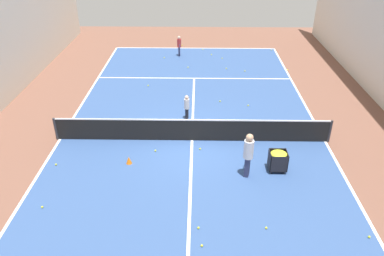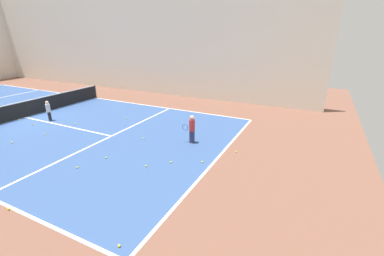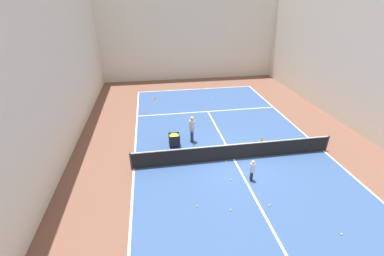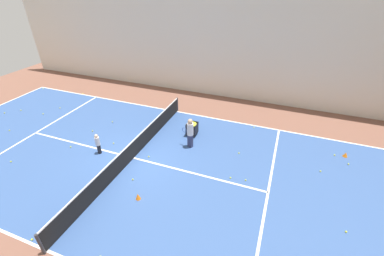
{
  "view_description": "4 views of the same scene",
  "coord_description": "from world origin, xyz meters",
  "px_view_note": "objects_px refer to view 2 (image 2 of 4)",
  "views": [
    {
      "loc": [
        -0.23,
        12.74,
        7.88
      ],
      "look_at": [
        0.0,
        0.0,
        0.57
      ],
      "focal_mm": 35.0,
      "sensor_mm": 36.0,
      "label": 1
    },
    {
      "loc": [
        -8.4,
        -14.94,
        4.58
      ],
      "look_at": [
        1.0,
        -10.29,
        0.7
      ],
      "focal_mm": 24.0,
      "sensor_mm": 36.0,
      "label": 2
    },
    {
      "loc": [
        -4.12,
        -11.02,
        7.88
      ],
      "look_at": [
        -1.93,
        2.27,
        0.91
      ],
      "focal_mm": 24.0,
      "sensor_mm": 36.0,
      "label": 3
    },
    {
      "loc": [
        8.4,
        6.32,
        7.88
      ],
      "look_at": [
        -3.03,
        1.94,
        0.45
      ],
      "focal_mm": 24.0,
      "sensor_mm": 36.0,
      "label": 4
    }
  ],
  "objects_px": {
    "training_cone_0": "(43,103)",
    "child_midcourt": "(48,109)",
    "tennis_net": "(24,109)",
    "player_near_baseline": "(192,127)"
  },
  "relations": [
    {
      "from": "tennis_net",
      "to": "training_cone_0",
      "type": "bearing_deg",
      "value": 35.78
    },
    {
      "from": "tennis_net",
      "to": "training_cone_0",
      "type": "height_order",
      "value": "tennis_net"
    },
    {
      "from": "training_cone_0",
      "to": "child_midcourt",
      "type": "bearing_deg",
      "value": -120.04
    },
    {
      "from": "tennis_net",
      "to": "training_cone_0",
      "type": "xyz_separation_m",
      "value": [
        2.26,
        1.63,
        -0.35
      ]
    },
    {
      "from": "tennis_net",
      "to": "child_midcourt",
      "type": "height_order",
      "value": "child_midcourt"
    },
    {
      "from": "child_midcourt",
      "to": "training_cone_0",
      "type": "xyz_separation_m",
      "value": [
        2.0,
        3.45,
        -0.5
      ]
    },
    {
      "from": "player_near_baseline",
      "to": "child_midcourt",
      "type": "xyz_separation_m",
      "value": [
        -0.74,
        8.45,
        -0.08
      ]
    },
    {
      "from": "tennis_net",
      "to": "training_cone_0",
      "type": "relative_size",
      "value": 39.43
    },
    {
      "from": "tennis_net",
      "to": "player_near_baseline",
      "type": "bearing_deg",
      "value": -84.47
    },
    {
      "from": "child_midcourt",
      "to": "tennis_net",
      "type": "bearing_deg",
      "value": 20.04
    }
  ]
}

